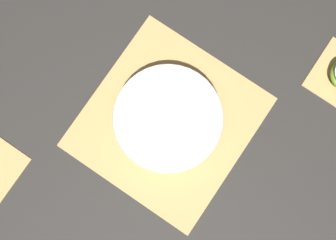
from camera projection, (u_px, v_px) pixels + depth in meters
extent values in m
plane|color=black|center=(168.00, 122.00, 1.16)|extent=(6.00, 6.00, 0.00)
cube|color=#A8844C|center=(168.00, 122.00, 1.15)|extent=(0.40, 0.39, 0.01)
cube|color=#4C381E|center=(137.00, 167.00, 1.13)|extent=(0.01, 0.38, 0.00)
cube|color=#4C381E|center=(153.00, 144.00, 1.14)|extent=(0.01, 0.38, 0.00)
cube|color=#4C381E|center=(168.00, 122.00, 1.15)|extent=(0.01, 0.38, 0.00)
cube|color=#4C381E|center=(183.00, 100.00, 1.16)|extent=(0.01, 0.38, 0.00)
cube|color=#4C381E|center=(198.00, 78.00, 1.17)|extent=(0.01, 0.38, 0.00)
cube|color=#4C381E|center=(336.00, 89.00, 1.16)|extent=(0.00, 0.15, 0.00)
cylinder|color=silver|center=(168.00, 120.00, 1.11)|extent=(0.25, 0.25, 0.07)
torus|color=silver|center=(168.00, 118.00, 1.09)|extent=(0.26, 0.26, 0.01)
cylinder|color=#F4EABC|center=(167.00, 109.00, 1.11)|extent=(0.03, 0.03, 0.01)
cylinder|color=#F4EABC|center=(157.00, 95.00, 1.13)|extent=(0.03, 0.03, 0.01)
cylinder|color=#F4EABC|center=(170.00, 86.00, 1.10)|extent=(0.03, 0.03, 0.01)
cylinder|color=#F4EABC|center=(133.00, 108.00, 1.11)|extent=(0.03, 0.03, 0.01)
cylinder|color=#F4EABC|center=(164.00, 126.00, 1.12)|extent=(0.03, 0.03, 0.01)
cylinder|color=#F4EABC|center=(169.00, 139.00, 1.11)|extent=(0.03, 0.03, 0.01)
cylinder|color=#F4EABC|center=(195.00, 139.00, 1.13)|extent=(0.03, 0.03, 0.01)
cylinder|color=#F4EABC|center=(173.00, 158.00, 1.09)|extent=(0.03, 0.03, 0.01)
cube|color=beige|center=(155.00, 108.00, 1.13)|extent=(0.03, 0.03, 0.03)
cube|color=beige|center=(177.00, 97.00, 1.14)|extent=(0.02, 0.02, 0.02)
cube|color=beige|center=(188.00, 157.00, 1.12)|extent=(0.03, 0.03, 0.03)
cube|color=beige|center=(137.00, 97.00, 1.11)|extent=(0.02, 0.02, 0.02)
cube|color=beige|center=(132.00, 126.00, 1.10)|extent=(0.03, 0.03, 0.03)
cube|color=beige|center=(147.00, 130.00, 1.12)|extent=(0.03, 0.03, 0.03)
cube|color=beige|center=(181.00, 148.00, 1.08)|extent=(0.03, 0.03, 0.03)
cube|color=beige|center=(202.00, 134.00, 1.08)|extent=(0.03, 0.03, 0.03)
cube|color=beige|center=(158.00, 156.00, 1.09)|extent=(0.02, 0.02, 0.02)
cube|color=beige|center=(144.00, 147.00, 1.10)|extent=(0.03, 0.03, 0.03)
cube|color=beige|center=(144.00, 114.00, 1.10)|extent=(0.03, 0.03, 0.03)
cube|color=beige|center=(180.00, 95.00, 1.10)|extent=(0.03, 0.03, 0.03)
cube|color=beige|center=(162.00, 120.00, 1.10)|extent=(0.02, 0.02, 0.02)
ellipsoid|color=#B2231E|center=(174.00, 121.00, 1.11)|extent=(0.03, 0.02, 0.01)
ellipsoid|color=#F9A338|center=(185.00, 107.00, 1.14)|extent=(0.03, 0.02, 0.01)
ellipsoid|color=#B2231E|center=(186.00, 138.00, 1.11)|extent=(0.03, 0.02, 0.02)
ellipsoid|color=#F9A338|center=(192.00, 126.00, 1.09)|extent=(0.04, 0.02, 0.02)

